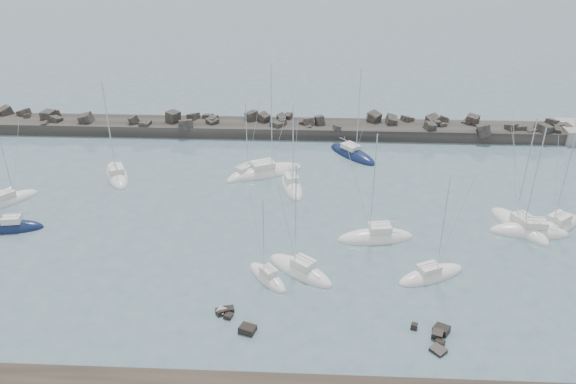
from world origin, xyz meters
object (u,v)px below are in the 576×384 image
object	(u,v)px
sailboat_6	(292,187)
sailboat_13	(267,278)
sailboat_1	(117,175)
sailboat_4	(266,172)
sailboat_2	(11,228)
sailboat_0	(10,201)
sailboat_10	(519,226)
sailboat_11	(556,227)
sailboat_5	(300,271)
sailboat_8	(352,155)
sailboat_14	(375,238)
sailboat_9	(529,232)
sailboat_3	(245,174)
sailboat_7	(431,275)

from	to	relation	value
sailboat_6	sailboat_13	world-z (taller)	sailboat_6
sailboat_1	sailboat_4	xyz separation A→B (m)	(21.17, 1.97, 0.00)
sailboat_1	sailboat_2	world-z (taller)	sailboat_1
sailboat_0	sailboat_6	size ratio (longest dim) A/B	0.89
sailboat_10	sailboat_11	bearing A→B (deg)	0.54
sailboat_2	sailboat_5	size ratio (longest dim) A/B	0.92
sailboat_8	sailboat_0	bearing A→B (deg)	-159.47
sailboat_6	sailboat_14	size ratio (longest dim) A/B	0.93
sailboat_6	sailboat_14	distance (m)	16.20
sailboat_9	sailboat_11	bearing A→B (deg)	20.66
sailboat_9	sailboat_10	xyz separation A→B (m)	(-0.79, 1.30, -0.00)
sailboat_9	sailboat_1	bearing A→B (deg)	166.57
sailboat_8	sailboat_10	bearing A→B (deg)	-47.20
sailboat_1	sailboat_3	xyz separation A→B (m)	(18.16, 1.36, -0.01)
sailboat_0	sailboat_11	world-z (taller)	sailboat_11
sailboat_4	sailboat_7	distance (m)	30.66
sailboat_10	sailboat_13	size ratio (longest dim) A/B	1.48
sailboat_5	sailboat_3	bearing A→B (deg)	110.26
sailboat_1	sailboat_14	distance (m)	38.25
sailboat_5	sailboat_10	xyz separation A→B (m)	(26.00, 10.32, -0.00)
sailboat_5	sailboat_8	world-z (taller)	sailboat_8
sailboat_9	sailboat_0	bearing A→B (deg)	175.88
sailboat_4	sailboat_14	distance (m)	21.95
sailboat_0	sailboat_9	world-z (taller)	sailboat_9
sailboat_2	sailboat_5	xyz separation A→B (m)	(34.80, -7.00, -0.01)
sailboat_5	sailboat_14	distance (m)	10.99
sailboat_4	sailboat_8	size ratio (longest dim) A/B	1.15
sailboat_7	sailboat_14	xyz separation A→B (m)	(-5.13, 7.06, 0.03)
sailboat_10	sailboat_13	distance (m)	31.62
sailboat_9	sailboat_13	size ratio (longest dim) A/B	1.44
sailboat_10	sailboat_3	bearing A→B (deg)	159.62
sailboat_13	sailboat_1	bearing A→B (deg)	135.20
sailboat_14	sailboat_8	bearing A→B (deg)	93.36
sailboat_2	sailboat_4	xyz separation A→B (m)	(29.28, 16.76, -0.01)
sailboat_6	sailboat_14	xyz separation A→B (m)	(10.23, -12.56, 0.01)
sailboat_8	sailboat_14	size ratio (longest dim) A/B	1.04
sailboat_5	sailboat_11	xyz separation A→B (m)	(30.33, 10.36, -0.01)
sailboat_7	sailboat_9	xyz separation A→B (m)	(13.12, 9.17, 0.03)
sailboat_4	sailboat_10	distance (m)	34.27
sailboat_7	sailboat_1	bearing A→B (deg)	151.48
sailboat_2	sailboat_13	xyz separation A→B (m)	(31.41, -8.34, -0.02)
sailboat_8	sailboat_13	size ratio (longest dim) A/B	1.49
sailboat_7	sailboat_6	bearing A→B (deg)	128.07
sailboat_7	sailboat_9	world-z (taller)	sailboat_9
sailboat_3	sailboat_13	distance (m)	25.03
sailboat_9	sailboat_14	size ratio (longest dim) A/B	1.01
sailboat_3	sailboat_0	bearing A→B (deg)	-162.31
sailboat_2	sailboat_11	size ratio (longest dim) A/B	0.87
sailboat_6	sailboat_10	bearing A→B (deg)	-18.29
sailboat_0	sailboat_14	bearing A→B (deg)	-8.26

